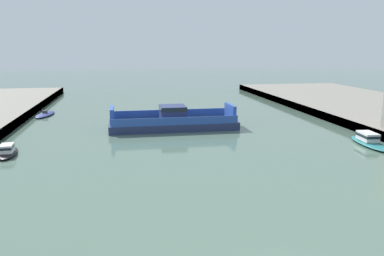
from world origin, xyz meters
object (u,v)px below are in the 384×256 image
at_px(moored_boat_near_right, 8,151).
at_px(moored_boat_near_left, 45,114).
at_px(chain_ferry, 173,121).
at_px(moored_boat_mid_left, 369,140).

bearing_deg(moored_boat_near_right, moored_boat_near_left, 91.89).
height_order(chain_ferry, moored_boat_near_right, chain_ferry).
xyz_separation_m(chain_ferry, moored_boat_near_left, (-20.74, 14.22, -0.81)).
relative_size(chain_ferry, moored_boat_near_right, 3.32).
height_order(moored_boat_near_right, moored_boat_mid_left, moored_boat_mid_left).
bearing_deg(chain_ferry, moored_boat_near_left, 145.57).
bearing_deg(moored_boat_near_left, moored_boat_mid_left, -33.31).
relative_size(moored_boat_near_left, moored_boat_mid_left, 0.91).
height_order(chain_ferry, moored_boat_mid_left, chain_ferry).
distance_m(chain_ferry, moored_boat_near_right, 23.07).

